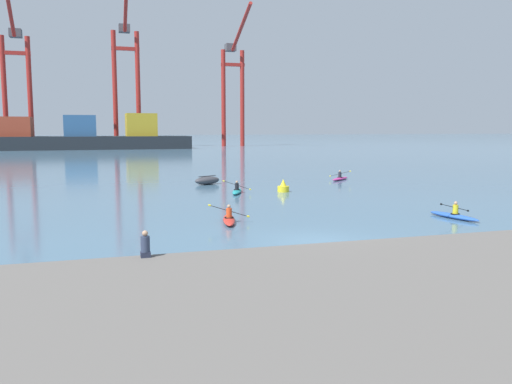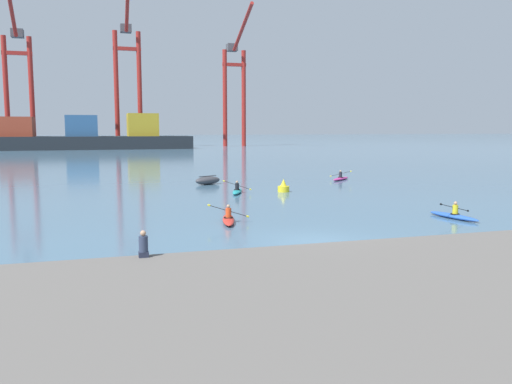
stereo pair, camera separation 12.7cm
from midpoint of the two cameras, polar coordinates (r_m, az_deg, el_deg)
ground_plane at (r=23.13m, az=6.57°, el=-5.36°), size 800.00×800.00×0.00m
container_barge at (r=132.23m, az=-18.08°, el=5.63°), size 51.32×10.06×8.53m
gantry_crane_west at (r=142.31m, az=-24.31°, el=11.81°), size 6.88×18.73×40.00m
gantry_crane_west_mid at (r=142.26m, az=-13.65°, el=12.55°), size 7.01×16.82×39.69m
gantry_crane_east_mid at (r=148.12m, az=-2.24°, el=11.93°), size 6.58×21.61×35.35m
capsized_dinghy at (r=46.61m, az=-5.15°, el=1.25°), size 2.81×2.19×0.76m
channel_buoy at (r=40.97m, az=3.07°, el=0.51°), size 0.90×0.90×1.00m
kayak_red at (r=27.71m, az=-2.86°, el=-2.93°), size 2.17×3.45×0.99m
kayak_teal at (r=40.19m, az=-1.95°, el=0.13°), size 2.08×3.39×1.00m
kayak_magenta at (r=51.03m, az=9.20°, el=1.48°), size 2.94×2.71×0.97m
kayak_blue at (r=30.78m, az=20.66°, el=-2.38°), size 2.22×3.45×0.95m
seated_onlooker at (r=17.86m, az=-11.85°, el=-5.65°), size 0.32×0.30×0.90m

